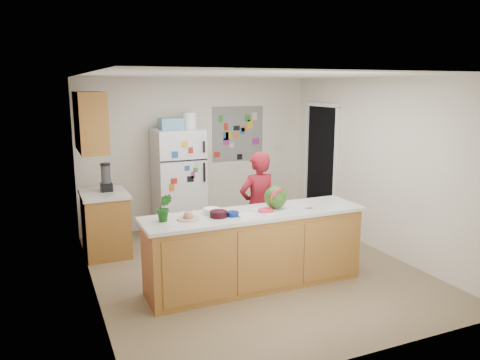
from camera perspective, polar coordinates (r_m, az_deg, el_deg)
name	(u,v)px	position (r m, az deg, el deg)	size (l,w,h in m)	color
floor	(252,269)	(6.32, 1.53, -10.77)	(4.00, 4.50, 0.02)	brown
wall_back	(197,153)	(8.04, -5.24, 3.33)	(4.00, 0.02, 2.50)	beige
wall_left	(89,189)	(5.44, -17.98, -1.11)	(0.02, 4.50, 2.50)	beige
wall_right	(379,165)	(7.04, 16.61, 1.73)	(0.02, 4.50, 2.50)	beige
ceiling	(254,75)	(5.85, 1.66, 12.72)	(4.00, 4.50, 0.02)	white
doorway	(322,166)	(8.21, 9.91, 1.75)	(0.03, 0.85, 2.04)	black
peninsula_base	(255,251)	(5.66, 1.85, -8.61)	(2.60, 0.62, 0.88)	brown
peninsula_top	(255,214)	(5.52, 1.88, -4.12)	(2.68, 0.70, 0.04)	silver
side_counter_base	(106,225)	(6.98, -16.06, -5.24)	(0.60, 0.80, 0.86)	brown
side_counter_top	(104,194)	(6.86, -16.27, -1.64)	(0.64, 0.84, 0.04)	silver
upper_cabinets	(90,122)	(6.65, -17.82, 6.77)	(0.35, 1.00, 0.80)	brown
refrigerator	(179,182)	(7.62, -7.50, -0.23)	(0.75, 0.70, 1.70)	silver
fridge_top_bin	(171,124)	(7.46, -8.43, 6.80)	(0.35, 0.28, 0.18)	#5999B2
photo_collage	(238,134)	(8.24, -0.25, 5.68)	(0.95, 0.01, 0.95)	slate
person	(258,207)	(6.34, 2.18, -3.33)	(0.56, 0.37, 1.53)	maroon
blender_appliance	(106,178)	(6.89, -16.03, 0.22)	(0.13, 0.13, 0.38)	black
cutting_board	(272,210)	(5.60, 3.89, -3.63)	(0.42, 0.32, 0.01)	white
watermelon	(276,197)	(5.61, 4.36, -2.10)	(0.27, 0.27, 0.27)	#1B5412
watermelon_slice	(266,210)	(5.51, 3.15, -3.70)	(0.18, 0.18, 0.02)	#DA3454
cherry_bowl	(219,214)	(5.30, -2.63, -4.17)	(0.19, 0.19, 0.07)	black
white_bowl	(212,211)	(5.45, -3.44, -3.77)	(0.20, 0.20, 0.06)	white
cobalt_bowl	(233,214)	(5.33, -0.88, -4.15)	(0.14, 0.14, 0.05)	navy
plate	(189,219)	(5.25, -6.28, -4.69)	(0.26, 0.26, 0.02)	beige
paper_towel	(245,215)	(5.35, 0.67, -4.27)	(0.19, 0.17, 0.02)	silver
keys	(309,208)	(5.71, 8.44, -3.43)	(0.08, 0.04, 0.01)	slate
potted_plant	(164,207)	(5.16, -9.21, -3.33)	(0.17, 0.14, 0.31)	#144514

